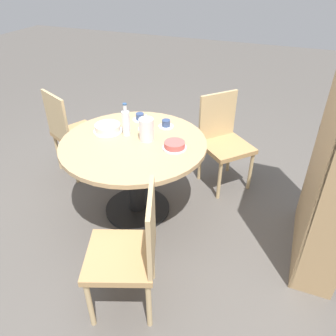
{
  "coord_description": "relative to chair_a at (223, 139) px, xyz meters",
  "views": [
    {
      "loc": [
        2.05,
        1.11,
        1.99
      ],
      "look_at": [
        0.0,
        0.3,
        0.53
      ],
      "focal_mm": 35.0,
      "sensor_mm": 36.0,
      "label": 1
    }
  ],
  "objects": [
    {
      "name": "cup_a",
      "position": [
        0.35,
        -0.71,
        0.26
      ],
      "size": [
        0.13,
        0.13,
        0.06
      ],
      "color": "silver",
      "rests_on": "dining_table"
    },
    {
      "name": "coffee_pot",
      "position": [
        0.67,
        -0.5,
        0.34
      ],
      "size": [
        0.12,
        0.12,
        0.22
      ],
      "color": "silver",
      "rests_on": "dining_table"
    },
    {
      "name": "cake_main",
      "position": [
        0.66,
        -0.87,
        0.27
      ],
      "size": [
        0.24,
        0.24,
        0.07
      ],
      "color": "silver",
      "rests_on": "dining_table"
    },
    {
      "name": "dining_table",
      "position": [
        0.74,
        -0.59,
        0.06
      ],
      "size": [
        1.19,
        1.19,
        0.71
      ],
      "color": "black",
      "rests_on": "ground_plane"
    },
    {
      "name": "chair_b",
      "position": [
        0.39,
        -1.46,
        0.0
      ],
      "size": [
        0.56,
        0.56,
        0.9
      ],
      "rotation": [
        0.0,
        0.0,
        4.27
      ],
      "color": "tan",
      "rests_on": "ground_plane"
    },
    {
      "name": "chair_c",
      "position": [
        1.59,
        -0.2,
        0.0
      ],
      "size": [
        0.54,
        0.54,
        0.9
      ],
      "rotation": [
        0.0,
        0.0,
        6.64
      ],
      "color": "tan",
      "rests_on": "ground_plane"
    },
    {
      "name": "chair_a",
      "position": [
        0.0,
        0.0,
        0.0
      ],
      "size": [
        0.59,
        0.59,
        0.9
      ],
      "rotation": [
        0.0,
        0.0,
        2.4
      ],
      "color": "tan",
      "rests_on": "ground_plane"
    },
    {
      "name": "cup_b",
      "position": [
        0.39,
        -0.44,
        0.26
      ],
      "size": [
        0.13,
        0.13,
        0.06
      ],
      "color": "silver",
      "rests_on": "dining_table"
    },
    {
      "name": "ground_plane",
      "position": [
        0.74,
        -0.59,
        -0.48
      ],
      "size": [
        14.0,
        14.0,
        0.0
      ],
      "primitive_type": "plane",
      "color": "#56514C"
    },
    {
      "name": "cup_c",
      "position": [
        0.5,
        -0.59,
        0.26
      ],
      "size": [
        0.13,
        0.13,
        0.06
      ],
      "color": "silver",
      "rests_on": "dining_table"
    },
    {
      "name": "cake_second",
      "position": [
        0.72,
        -0.24,
        0.26
      ],
      "size": [
        0.19,
        0.19,
        0.06
      ],
      "color": "silver",
      "rests_on": "dining_table"
    },
    {
      "name": "water_bottle",
      "position": [
        0.65,
        -0.69,
        0.35
      ],
      "size": [
        0.06,
        0.06,
        0.28
      ],
      "color": "silver",
      "rests_on": "dining_table"
    }
  ]
}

